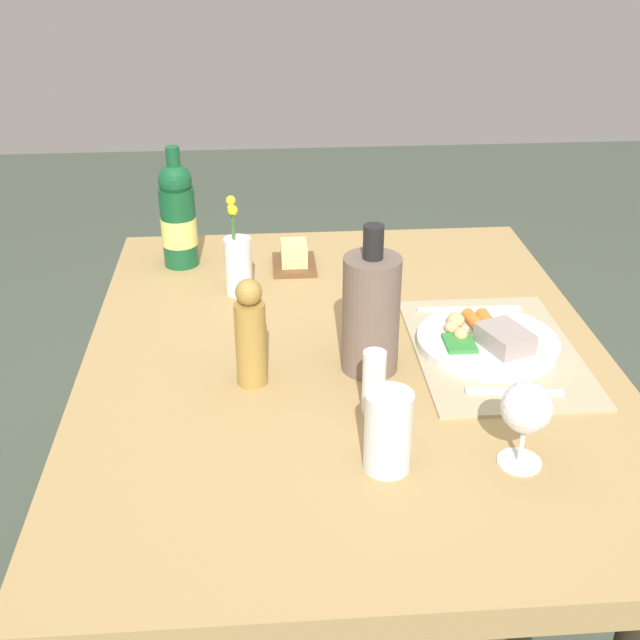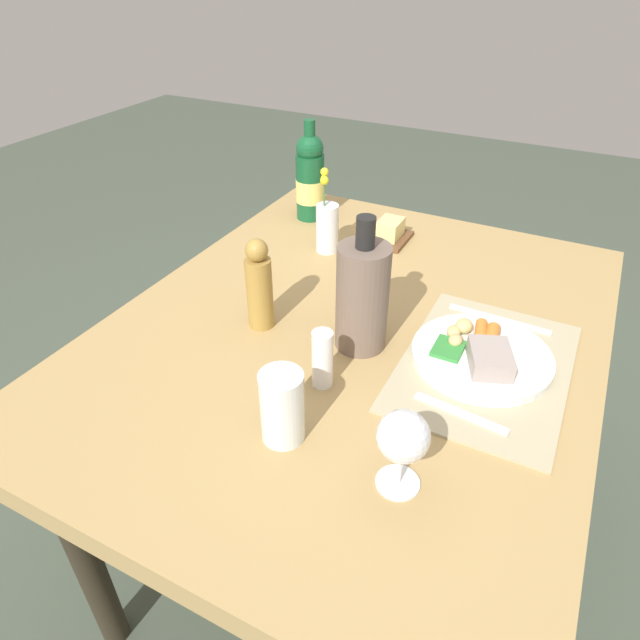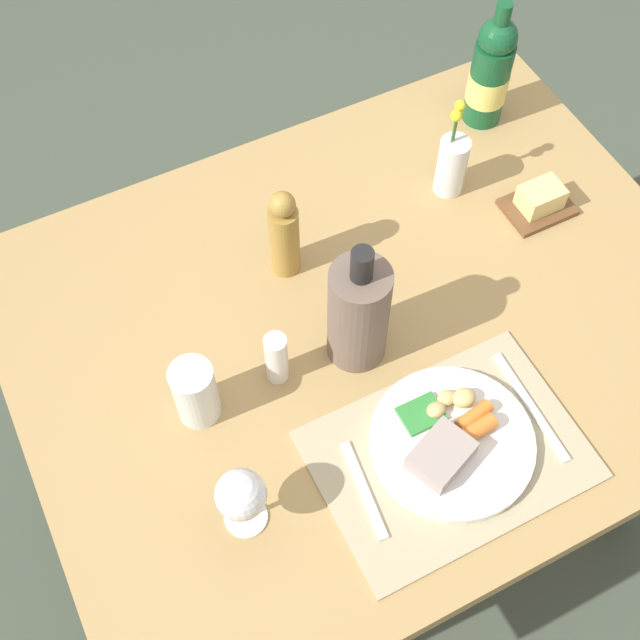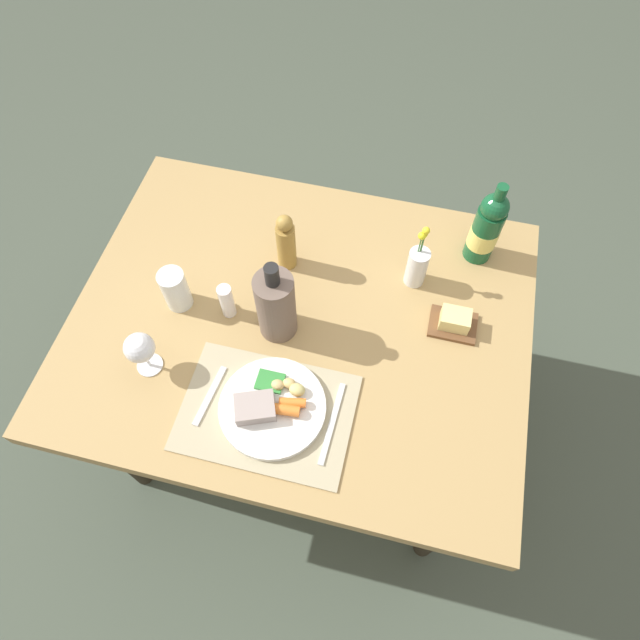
{
  "view_description": "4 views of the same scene",
  "coord_description": "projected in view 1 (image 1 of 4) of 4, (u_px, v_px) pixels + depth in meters",
  "views": [
    {
      "loc": [
        -1.33,
        0.15,
        1.51
      ],
      "look_at": [
        0.06,
        0.05,
        0.78
      ],
      "focal_mm": 45.45,
      "sensor_mm": 36.0,
      "label": 1
    },
    {
      "loc": [
        -0.9,
        -0.38,
        1.42
      ],
      "look_at": [
        -0.04,
        0.06,
        0.75
      ],
      "focal_mm": 31.17,
      "sensor_mm": 36.0,
      "label": 2
    },
    {
      "loc": [
        -0.44,
        -0.67,
        2.01
      ],
      "look_at": [
        -0.09,
        0.03,
        0.76
      ],
      "focal_mm": 46.95,
      "sensor_mm": 36.0,
      "label": 3
    },
    {
      "loc": [
        0.24,
        -0.73,
        2.06
      ],
      "look_at": [
        0.06,
        -0.02,
        0.79
      ],
      "focal_mm": 30.8,
      "sensor_mm": 36.0,
      "label": 4
    }
  ],
  "objects": [
    {
      "name": "fork",
      "position": [
        514.0,
        392.0,
        1.41
      ],
      "size": [
        0.04,
        0.17,
        0.0
      ],
      "primitive_type": "cube",
      "rotation": [
        0.0,
        0.0,
        -0.11
      ],
      "color": "silver",
      "rests_on": "placemat"
    },
    {
      "name": "dinner_plate",
      "position": [
        488.0,
        340.0,
        1.55
      ],
      "size": [
        0.27,
        0.27,
        0.06
      ],
      "color": "silver",
      "rests_on": "placemat"
    },
    {
      "name": "water_tumbler",
      "position": [
        388.0,
        436.0,
        1.22
      ],
      "size": [
        0.07,
        0.07,
        0.13
      ],
      "color": "silver",
      "rests_on": "dining_table"
    },
    {
      "name": "salt_shaker",
      "position": [
        374.0,
        383.0,
        1.35
      ],
      "size": [
        0.04,
        0.04,
        0.12
      ],
      "primitive_type": "cylinder",
      "color": "white",
      "rests_on": "dining_table"
    },
    {
      "name": "wine_glass",
      "position": [
        527.0,
        410.0,
        1.21
      ],
      "size": [
        0.08,
        0.08,
        0.14
      ],
      "color": "white",
      "rests_on": "dining_table"
    },
    {
      "name": "wine_bottle",
      "position": [
        178.0,
        216.0,
        1.87
      ],
      "size": [
        0.08,
        0.08,
        0.28
      ],
      "color": "#14512C",
      "rests_on": "dining_table"
    },
    {
      "name": "ground_plane",
      "position": [
        342.0,
        625.0,
        1.89
      ],
      "size": [
        8.0,
        8.0,
        0.0
      ],
      "primitive_type": "plane",
      "color": "#444F41"
    },
    {
      "name": "pepper_mill",
      "position": [
        251.0,
        335.0,
        1.41
      ],
      "size": [
        0.05,
        0.05,
        0.2
      ],
      "color": "#A58139",
      "rests_on": "dining_table"
    },
    {
      "name": "dining_table",
      "position": [
        347.0,
        387.0,
        1.58
      ],
      "size": [
        1.27,
        1.0,
        0.73
      ],
      "color": "tan",
      "rests_on": "ground_plane"
    },
    {
      "name": "cooler_bottle",
      "position": [
        371.0,
        312.0,
        1.45
      ],
      "size": [
        0.1,
        0.1,
        0.28
      ],
      "color": "#6C5A4E",
      "rests_on": "dining_table"
    },
    {
      "name": "placemat",
      "position": [
        495.0,
        350.0,
        1.55
      ],
      "size": [
        0.43,
        0.31,
        0.01
      ],
      "primitive_type": "cube",
      "color": "tan",
      "rests_on": "dining_table"
    },
    {
      "name": "knife",
      "position": [
        469.0,
        309.0,
        1.7
      ],
      "size": [
        0.02,
        0.22,
        0.0
      ],
      "primitive_type": "cube",
      "rotation": [
        0.0,
        0.0,
        -0.03
      ],
      "color": "silver",
      "rests_on": "placemat"
    },
    {
      "name": "flower_vase",
      "position": [
        238.0,
        263.0,
        1.75
      ],
      "size": [
        0.06,
        0.06,
        0.22
      ],
      "color": "silver",
      "rests_on": "dining_table"
    },
    {
      "name": "butter_dish",
      "position": [
        294.0,
        258.0,
        1.9
      ],
      "size": [
        0.13,
        0.1,
        0.06
      ],
      "color": "brown",
      "rests_on": "dining_table"
    }
  ]
}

